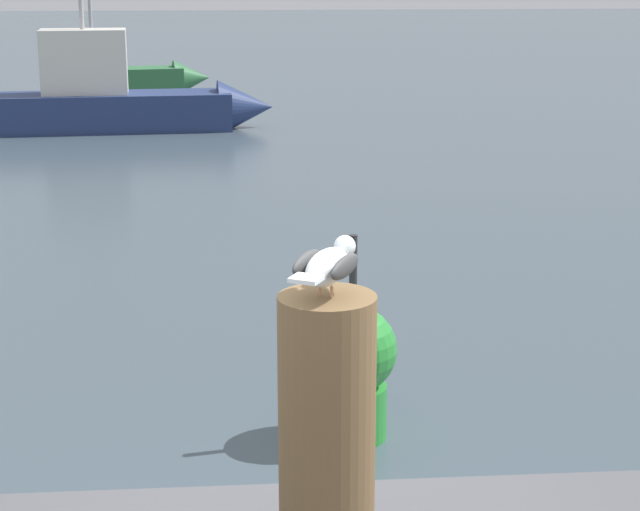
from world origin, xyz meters
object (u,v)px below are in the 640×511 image
mooring_post (327,432)px  channel_buoy (352,366)px  boat_green (129,75)px  boat_navy (133,99)px  seagull (328,265)px

mooring_post → channel_buoy: mooring_post is taller
boat_green → channel_buoy: size_ratio=3.08×
mooring_post → boat_green: 21.92m
boat_navy → channel_buoy: size_ratio=3.66×
channel_buoy → mooring_post: bearing=-97.6°
seagull → boat_green: size_ratio=0.09×
mooring_post → boat_navy: 16.63m
mooring_post → seagull: bearing=62.5°
boat_green → channel_buoy: boat_green is taller
mooring_post → channel_buoy: 3.69m
boat_navy → mooring_post: bearing=-83.1°
boat_navy → channel_buoy: bearing=-79.3°
seagull → boat_navy: size_ratio=0.08×
boat_green → channel_buoy: 18.50m
channel_buoy → seagull: bearing=-97.5°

